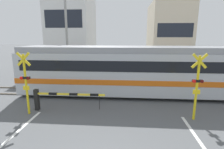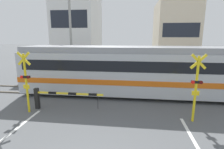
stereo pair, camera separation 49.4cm
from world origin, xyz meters
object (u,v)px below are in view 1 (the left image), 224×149
object	(u,v)px
crossing_barrier_near	(54,97)
crossing_signal_left	(26,81)
crossing_signal_right	(197,84)
crossing_barrier_far	(151,75)
commuter_train	(173,70)

from	to	relation	value
crossing_barrier_near	crossing_signal_left	size ratio (longest dim) A/B	1.19
crossing_signal_left	crossing_signal_right	world-z (taller)	same
crossing_signal_left	crossing_signal_right	size ratio (longest dim) A/B	1.00
crossing_barrier_far	crossing_signal_left	bearing A→B (deg)	-138.51
commuter_train	crossing_barrier_near	xyz separation A→B (m)	(-6.80, -2.99, -0.97)
crossing_signal_right	crossing_barrier_near	bearing A→B (deg)	176.01
crossing_signal_left	crossing_barrier_far	bearing A→B (deg)	41.49
crossing_barrier_near	crossing_signal_left	distance (m)	1.57
commuter_train	crossing_barrier_far	world-z (taller)	commuter_train
crossing_barrier_near	crossing_signal_left	xyz separation A→B (m)	(-1.12, -0.49, 0.98)
crossing_barrier_far	crossing_signal_right	xyz separation A→B (m)	(1.12, -6.15, 0.98)
crossing_barrier_near	crossing_signal_right	world-z (taller)	crossing_signal_right
crossing_barrier_near	crossing_signal_right	distance (m)	7.04
commuter_train	crossing_signal_left	xyz separation A→B (m)	(-7.92, -3.48, 0.01)
crossing_barrier_far	crossing_signal_left	distance (m)	9.34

